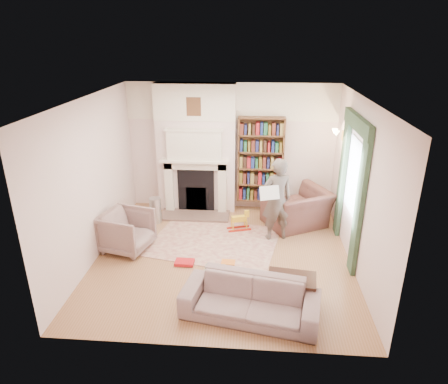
# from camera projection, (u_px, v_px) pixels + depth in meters

# --- Properties ---
(floor) EXTENTS (4.50, 4.50, 0.00)m
(floor) POSITION_uv_depth(u_px,v_px,m) (223.00, 256.00, 7.21)
(floor) COLOR #8F5F39
(floor) RESTS_ON ground
(ceiling) EXTENTS (4.50, 4.50, 0.00)m
(ceiling) POSITION_uv_depth(u_px,v_px,m) (223.00, 99.00, 6.17)
(ceiling) COLOR white
(ceiling) RESTS_ON wall_back
(wall_back) EXTENTS (4.50, 0.00, 4.50)m
(wall_back) POSITION_uv_depth(u_px,v_px,m) (231.00, 148.00, 8.77)
(wall_back) COLOR silver
(wall_back) RESTS_ON floor
(wall_front) EXTENTS (4.50, 0.00, 4.50)m
(wall_front) POSITION_uv_depth(u_px,v_px,m) (207.00, 252.00, 4.61)
(wall_front) COLOR silver
(wall_front) RESTS_ON floor
(wall_left) EXTENTS (0.00, 4.50, 4.50)m
(wall_left) POSITION_uv_depth(u_px,v_px,m) (93.00, 180.00, 6.85)
(wall_left) COLOR silver
(wall_left) RESTS_ON floor
(wall_right) EXTENTS (0.00, 4.50, 4.50)m
(wall_right) POSITION_uv_depth(u_px,v_px,m) (360.00, 188.00, 6.52)
(wall_right) COLOR silver
(wall_right) RESTS_ON floor
(fireplace) EXTENTS (1.70, 0.58, 2.80)m
(fireplace) POSITION_uv_depth(u_px,v_px,m) (196.00, 150.00, 8.64)
(fireplace) COLOR silver
(fireplace) RESTS_ON floor
(bookcase) EXTENTS (1.00, 0.24, 1.85)m
(bookcase) POSITION_uv_depth(u_px,v_px,m) (261.00, 160.00, 8.69)
(bookcase) COLOR brown
(bookcase) RESTS_ON floor
(window) EXTENTS (0.02, 0.90, 1.30)m
(window) POSITION_uv_depth(u_px,v_px,m) (354.00, 176.00, 6.88)
(window) COLOR silver
(window) RESTS_ON wall_right
(curtain_left) EXTENTS (0.07, 0.32, 2.40)m
(curtain_left) POSITION_uv_depth(u_px,v_px,m) (359.00, 206.00, 6.32)
(curtain_left) COLOR #2C452D
(curtain_left) RESTS_ON floor
(curtain_right) EXTENTS (0.07, 0.32, 2.40)m
(curtain_right) POSITION_uv_depth(u_px,v_px,m) (342.00, 176.00, 7.62)
(curtain_right) COLOR #2C452D
(curtain_right) RESTS_ON floor
(pelmet) EXTENTS (0.09, 1.70, 0.24)m
(pelmet) POSITION_uv_depth(u_px,v_px,m) (358.00, 123.00, 6.53)
(pelmet) COLOR #2C452D
(pelmet) RESTS_ON wall_right
(wall_sconce) EXTENTS (0.20, 0.24, 0.24)m
(wall_sconce) POSITION_uv_depth(u_px,v_px,m) (333.00, 135.00, 7.74)
(wall_sconce) COLOR gold
(wall_sconce) RESTS_ON wall_right
(rug) EXTENTS (2.64, 2.22, 0.01)m
(rug) POSITION_uv_depth(u_px,v_px,m) (214.00, 241.00, 7.70)
(rug) COLOR beige
(rug) RESTS_ON floor
(armchair_reading) EXTENTS (1.56, 1.49, 0.78)m
(armchair_reading) POSITION_uv_depth(u_px,v_px,m) (296.00, 208.00, 8.22)
(armchair_reading) COLOR #4B2928
(armchair_reading) RESTS_ON floor
(armchair_left) EXTENTS (1.00, 0.98, 0.75)m
(armchair_left) POSITION_uv_depth(u_px,v_px,m) (127.00, 231.00, 7.31)
(armchair_left) COLOR gray
(armchair_left) RESTS_ON floor
(sofa) EXTENTS (2.02, 1.10, 0.56)m
(sofa) POSITION_uv_depth(u_px,v_px,m) (250.00, 299.00, 5.60)
(sofa) COLOR gray
(sofa) RESTS_ON floor
(man_reading) EXTENTS (0.69, 0.57, 1.63)m
(man_reading) POSITION_uv_depth(u_px,v_px,m) (277.00, 200.00, 7.54)
(man_reading) COLOR #514740
(man_reading) RESTS_ON floor
(newspaper) EXTENTS (0.38, 0.22, 0.25)m
(newspaper) POSITION_uv_depth(u_px,v_px,m) (270.00, 193.00, 7.29)
(newspaper) COLOR white
(newspaper) RESTS_ON man_reading
(coffee_table) EXTENTS (0.75, 0.54, 0.45)m
(coffee_table) POSITION_uv_depth(u_px,v_px,m) (291.00, 290.00, 5.89)
(coffee_table) COLOR #331912
(coffee_table) RESTS_ON floor
(paraffin_heater) EXTENTS (0.26, 0.26, 0.55)m
(paraffin_heater) POSITION_uv_depth(u_px,v_px,m) (156.00, 210.00, 8.40)
(paraffin_heater) COLOR #B5B9BD
(paraffin_heater) RESTS_ON floor
(rocking_horse) EXTENTS (0.51, 0.32, 0.42)m
(rocking_horse) POSITION_uv_depth(u_px,v_px,m) (239.00, 221.00, 8.09)
(rocking_horse) COLOR yellow
(rocking_horse) RESTS_ON rug
(board_game) EXTENTS (0.35, 0.35, 0.03)m
(board_game) POSITION_uv_depth(u_px,v_px,m) (214.00, 270.00, 6.75)
(board_game) COLOR gold
(board_game) RESTS_ON rug
(game_box_lid) EXTENTS (0.33, 0.22, 0.05)m
(game_box_lid) POSITION_uv_depth(u_px,v_px,m) (184.00, 262.00, 6.95)
(game_box_lid) COLOR red
(game_box_lid) RESTS_ON rug
(comic_annuals) EXTENTS (0.52, 0.54, 0.02)m
(comic_annuals) POSITION_uv_depth(u_px,v_px,m) (235.00, 267.00, 6.83)
(comic_annuals) COLOR red
(comic_annuals) RESTS_ON rug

